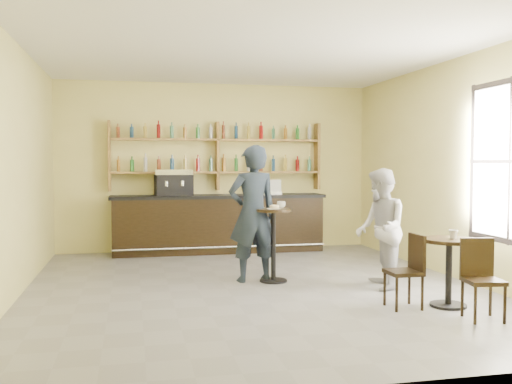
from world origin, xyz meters
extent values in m
plane|color=slate|center=(0.00, 0.00, 0.00)|extent=(7.00, 7.00, 0.00)
plane|color=white|center=(0.00, 0.00, 3.20)|extent=(7.00, 7.00, 0.00)
plane|color=#E3D881|center=(0.00, 3.50, 1.60)|extent=(7.00, 0.00, 7.00)
plane|color=#E3D881|center=(0.00, -3.50, 1.60)|extent=(7.00, 0.00, 7.00)
plane|color=#E3D881|center=(-3.00, 0.00, 1.60)|extent=(0.00, 7.00, 7.00)
plane|color=#E3D881|center=(3.00, 0.00, 1.60)|extent=(0.00, 7.00, 7.00)
plane|color=white|center=(2.99, -1.20, 1.70)|extent=(0.00, 2.00, 2.00)
cube|color=white|center=(0.35, 0.32, 1.04)|extent=(0.18, 0.18, 0.00)
torus|color=gold|center=(0.36, 0.31, 1.07)|extent=(0.14, 0.14, 0.05)
imported|color=white|center=(0.49, 0.42, 1.09)|extent=(0.16, 0.16, 0.10)
imported|color=black|center=(0.07, 0.41, 0.97)|extent=(0.75, 0.54, 1.93)
imported|color=white|center=(2.06, -1.47, 0.85)|extent=(0.12, 0.12, 0.10)
imported|color=#9C9BA0|center=(1.64, -0.41, 0.81)|extent=(0.77, 0.90, 1.61)
camera|label=1|loc=(-1.59, -7.44, 1.68)|focal=40.00mm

